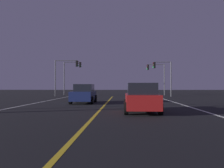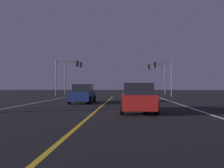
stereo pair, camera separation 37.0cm
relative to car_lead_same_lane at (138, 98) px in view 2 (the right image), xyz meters
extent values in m
cube|color=silver|center=(3.82, 0.26, -0.82)|extent=(0.16, 41.18, 0.01)
cube|color=gold|center=(-2.52, 0.26, -0.82)|extent=(0.16, 41.18, 0.01)
cylinder|color=black|center=(-0.90, 1.41, -0.48)|extent=(0.22, 0.68, 0.68)
cylinder|color=black|center=(0.90, 1.41, -0.48)|extent=(0.22, 0.68, 0.68)
cylinder|color=black|center=(-0.90, -1.29, -0.48)|extent=(0.22, 0.68, 0.68)
cylinder|color=black|center=(0.90, -1.29, -0.48)|extent=(0.22, 0.68, 0.68)
cube|color=maroon|center=(0.00, 0.06, -0.16)|extent=(1.80, 4.30, 0.80)
cube|color=black|center=(0.00, -0.19, 0.56)|extent=(1.60, 2.10, 0.64)
cube|color=red|center=(-0.60, -2.04, -0.06)|extent=(0.24, 0.08, 0.16)
cube|color=red|center=(0.60, -2.04, -0.06)|extent=(0.24, 0.08, 0.16)
cylinder|color=black|center=(-3.65, 5.95, -0.48)|extent=(0.22, 0.68, 0.68)
cylinder|color=black|center=(-5.45, 5.95, -0.48)|extent=(0.22, 0.68, 0.68)
cylinder|color=black|center=(-3.65, 8.65, -0.48)|extent=(0.22, 0.68, 0.68)
cylinder|color=black|center=(-5.45, 8.65, -0.48)|extent=(0.22, 0.68, 0.68)
cube|color=navy|center=(-4.55, 7.30, -0.16)|extent=(1.80, 4.30, 0.80)
cube|color=black|center=(-4.55, 7.55, 0.56)|extent=(1.60, 2.10, 0.64)
cube|color=red|center=(-3.95, 9.40, -0.06)|extent=(0.24, 0.08, 0.16)
cube|color=red|center=(-5.15, 9.40, -0.06)|extent=(0.24, 0.08, 0.16)
cylinder|color=#4C4C51|center=(6.04, 21.35, 1.73)|extent=(0.14, 0.14, 5.11)
cylinder|color=#4C4C51|center=(4.84, 21.35, 4.24)|extent=(2.41, 0.10, 0.10)
cube|color=black|center=(3.63, 21.35, 3.79)|extent=(0.28, 0.36, 0.90)
sphere|color=#3A0605|center=(3.47, 21.35, 4.09)|extent=(0.20, 0.20, 0.20)
sphere|color=#3C2706|center=(3.47, 21.35, 3.79)|extent=(0.20, 0.20, 0.20)
sphere|color=#19E059|center=(3.47, 21.35, 3.49)|extent=(0.20, 0.20, 0.20)
cylinder|color=#4C4C51|center=(-11.08, 21.35, 1.87)|extent=(0.14, 0.14, 5.39)
cylinder|color=#4C4C51|center=(-9.47, 21.35, 4.51)|extent=(3.23, 0.10, 0.10)
cube|color=black|center=(-7.85, 21.35, 4.06)|extent=(0.28, 0.36, 0.90)
sphere|color=#3A0605|center=(-7.69, 21.35, 4.36)|extent=(0.20, 0.20, 0.20)
sphere|color=#3C2706|center=(-7.69, 21.35, 4.06)|extent=(0.20, 0.20, 0.20)
sphere|color=#19E059|center=(-7.69, 21.35, 3.76)|extent=(0.20, 0.20, 0.20)
cylinder|color=#4C4C51|center=(6.04, 26.85, 1.80)|extent=(0.14, 0.14, 5.24)
cylinder|color=#4C4C51|center=(4.67, 26.85, 4.37)|extent=(2.74, 0.10, 0.10)
cube|color=black|center=(3.30, 26.85, 3.92)|extent=(0.28, 0.36, 0.90)
sphere|color=#3A0605|center=(3.14, 26.85, 4.22)|extent=(0.20, 0.20, 0.20)
sphere|color=#3C2706|center=(3.14, 26.85, 3.92)|extent=(0.20, 0.20, 0.20)
sphere|color=#19E059|center=(3.14, 26.85, 3.62)|extent=(0.20, 0.20, 0.20)
cylinder|color=#4C4C51|center=(-11.08, 26.85, 2.03)|extent=(0.14, 0.14, 5.71)
cylinder|color=#4C4C51|center=(-9.71, 26.85, 4.84)|extent=(2.74, 0.10, 0.10)
cube|color=black|center=(-8.34, 26.85, 4.39)|extent=(0.28, 0.36, 0.90)
sphere|color=#3A0605|center=(-8.18, 26.85, 4.69)|extent=(0.20, 0.20, 0.20)
sphere|color=#3C2706|center=(-8.18, 26.85, 4.39)|extent=(0.20, 0.20, 0.20)
sphere|color=#19E059|center=(-8.18, 26.85, 4.09)|extent=(0.20, 0.20, 0.20)
camera|label=1|loc=(-1.12, -14.04, 0.70)|focal=38.49mm
camera|label=2|loc=(-0.75, -14.04, 0.70)|focal=38.49mm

